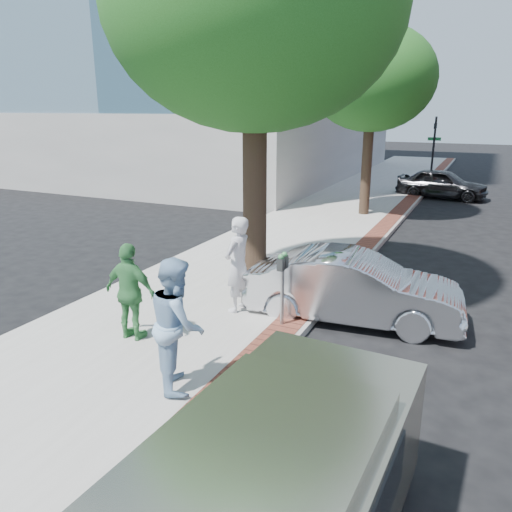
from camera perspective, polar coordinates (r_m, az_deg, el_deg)
The scene contains 14 objects.
ground at distance 9.77m, azimuth -1.74°, elevation -9.32°, with size 120.00×120.00×0.00m, color black.
sidewalk at distance 17.26m, azimuth 5.84°, elevation 2.46°, with size 5.00×60.00×0.15m, color #9E9991.
brick_strip at distance 16.67m, azimuth 12.99°, elevation 1.89°, with size 0.60×60.00×0.01m, color brown.
curb at distance 16.63m, azimuth 14.15°, elevation 1.49°, with size 0.10×60.00×0.15m, color gray.
office_base at distance 34.40m, azimuth -4.60°, elevation 12.77°, with size 18.20×22.20×4.00m, color gray.
signal_near at distance 30.05m, azimuth 19.65°, elevation 11.82°, with size 0.70×0.15×3.80m.
tree_near at distance 10.92m, azimuth -0.16°, elevation 26.66°, with size 6.00×6.00×8.51m.
tree_far at distance 20.35m, azimuth 13.12°, elevation 19.10°, with size 4.80×4.80×7.14m.
parking_meter at distance 9.59m, azimuth 3.05°, elevation -2.06°, with size 0.12×0.32×1.47m.
person_gray at distance 10.31m, azimuth -2.11°, elevation -0.96°, with size 0.73×0.48×2.02m, color silver.
person_officer at distance 7.61m, azimuth -8.96°, elevation -7.62°, with size 0.99×0.77×2.04m, color #88B0D3.
person_green at distance 9.34m, azimuth -14.13°, elevation -4.02°, with size 1.07×0.44×1.82m, color #3E8847.
sedan_silver at distance 10.46m, azimuth 11.05°, elevation -3.55°, with size 1.52×4.36×1.44m, color silver.
bg_car at distance 26.11m, azimuth 20.48°, elevation 7.75°, with size 1.69×4.21×1.43m, color black.
Camera 1 is at (4.00, -7.82, 4.27)m, focal length 35.00 mm.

